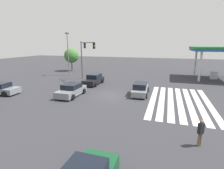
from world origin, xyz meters
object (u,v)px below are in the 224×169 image
(car_3, at_px, (71,90))
(tree_corner_c, at_px, (71,56))
(street_light_pole_a, at_px, (68,50))
(traffic_signal_mast, at_px, (85,53))
(pedestrian, at_px, (201,131))
(car_0, at_px, (1,89))
(car_1, at_px, (94,80))
(car_2, at_px, (140,89))

(car_3, relative_size, tree_corner_c, 0.87)
(street_light_pole_a, bearing_deg, car_3, -147.78)
(street_light_pole_a, bearing_deg, tree_corner_c, 24.82)
(traffic_signal_mast, bearing_deg, car_3, -30.21)
(car_3, xyz_separation_m, tree_corner_c, (17.64, 10.20, 2.79))
(pedestrian, bearing_deg, car_0, 32.93)
(car_3, bearing_deg, street_light_pole_a, -147.92)
(street_light_pole_a, relative_size, tree_corner_c, 1.60)
(car_1, relative_size, street_light_pole_a, 0.56)
(car_0, height_order, car_3, car_3)
(traffic_signal_mast, xyz_separation_m, car_1, (-1.94, -2.31, -4.00))
(tree_corner_c, bearing_deg, car_0, -175.75)
(traffic_signal_mast, bearing_deg, pedestrian, -0.59)
(car_1, xyz_separation_m, pedestrian, (-13.66, -12.98, 0.24))
(traffic_signal_mast, bearing_deg, tree_corner_c, 176.12)
(car_3, bearing_deg, car_2, 111.71)
(car_2, distance_m, street_light_pole_a, 18.45)
(tree_corner_c, bearing_deg, car_3, -149.95)
(traffic_signal_mast, relative_size, car_2, 1.40)
(car_0, bearing_deg, car_3, 8.79)
(traffic_signal_mast, relative_size, car_3, 1.48)
(car_2, relative_size, street_light_pole_a, 0.57)
(car_0, bearing_deg, street_light_pole_a, 81.70)
(car_1, bearing_deg, car_2, 65.89)
(street_light_pole_a, bearing_deg, car_0, 175.75)
(pedestrian, xyz_separation_m, tree_corner_c, (24.71, 23.24, 2.53))
(car_1, relative_size, car_2, 0.98)
(car_0, distance_m, car_1, 12.29)
(traffic_signal_mast, xyz_separation_m, car_3, (-8.53, -2.25, -4.02))
(car_0, xyz_separation_m, street_light_pole_a, (14.20, -1.06, 4.23))
(traffic_signal_mast, height_order, car_3, traffic_signal_mast)
(car_2, bearing_deg, car_3, 109.03)
(car_0, height_order, pedestrian, pedestrian)
(car_3, relative_size, street_light_pole_a, 0.54)
(car_2, height_order, tree_corner_c, tree_corner_c)
(car_3, bearing_deg, traffic_signal_mast, -165.34)
(car_1, bearing_deg, car_0, -45.80)
(car_3, bearing_deg, car_1, 179.39)
(street_light_pole_a, bearing_deg, car_2, -120.35)
(car_0, distance_m, street_light_pole_a, 14.85)
(pedestrian, height_order, tree_corner_c, tree_corner_c)
(car_3, distance_m, street_light_pole_a, 15.03)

